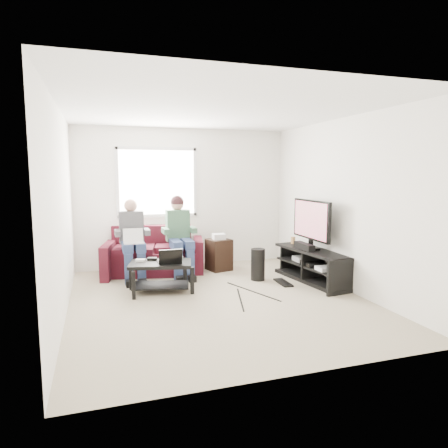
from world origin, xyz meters
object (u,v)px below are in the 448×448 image
(sofa, at_px, (155,256))
(end_table, at_px, (219,254))
(tv_stand, at_px, (313,267))
(tv, at_px, (311,221))
(coffee_table, at_px, (161,270))
(subwoofer, at_px, (258,264))

(sofa, relative_size, end_table, 2.85)
(tv_stand, relative_size, tv, 1.49)
(tv_stand, distance_m, tv, 0.76)
(coffee_table, xyz_separation_m, tv_stand, (2.48, -0.17, -0.10))
(coffee_table, bearing_deg, sofa, 86.47)
(sofa, height_order, subwoofer, sofa)
(tv_stand, xyz_separation_m, tv, (-0.00, 0.10, 0.75))
(tv_stand, xyz_separation_m, subwoofer, (-0.84, 0.35, 0.03))
(tv_stand, bearing_deg, coffee_table, 176.05)
(sofa, xyz_separation_m, end_table, (1.15, -0.16, -0.01))
(sofa, distance_m, tv, 2.80)
(tv, height_order, subwoofer, tv)
(coffee_table, relative_size, end_table, 1.50)
(sofa, xyz_separation_m, subwoofer, (1.57, -1.03, -0.04))
(coffee_table, xyz_separation_m, subwoofer, (1.64, 0.18, -0.07))
(coffee_table, height_order, tv, tv)
(subwoofer, bearing_deg, end_table, 115.59)
(tv, distance_m, subwoofer, 1.13)
(sofa, relative_size, tv_stand, 1.16)
(tv_stand, xyz_separation_m, end_table, (-1.25, 1.22, 0.07))
(subwoofer, bearing_deg, tv, -16.68)
(tv, distance_m, end_table, 1.81)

